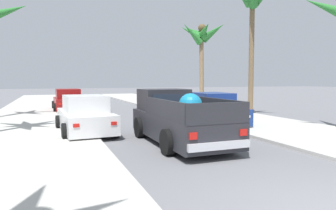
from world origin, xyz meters
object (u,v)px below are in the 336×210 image
object	(u,v)px
car_left_near	(85,116)
car_left_mid	(68,101)
palm_tree_right_mid	(202,37)
pickup_truck	(178,119)
car_right_near	(212,110)
palm_tree_right_back	(254,1)

from	to	relation	value
car_left_near	car_left_mid	bearing A→B (deg)	90.69
car_left_mid	palm_tree_right_mid	bearing A→B (deg)	0.25
pickup_truck	palm_tree_right_mid	world-z (taller)	palm_tree_right_mid
palm_tree_right_mid	car_right_near	bearing A→B (deg)	-114.56
pickup_truck	palm_tree_right_back	xyz separation A→B (m)	(6.76, 5.01, 5.77)
car_right_near	palm_tree_right_back	world-z (taller)	palm_tree_right_back
car_right_near	palm_tree_right_back	xyz separation A→B (m)	(3.56, 1.76, 5.85)
car_right_near	car_left_near	bearing A→B (deg)	-176.76
palm_tree_right_mid	palm_tree_right_back	xyz separation A→B (m)	(-0.79, -7.76, 0.98)
pickup_truck	car_left_mid	xyz separation A→B (m)	(-2.90, 12.72, -0.08)
car_right_near	car_left_mid	distance (m)	11.26
palm_tree_right_mid	palm_tree_right_back	bearing A→B (deg)	-95.79
car_left_near	car_right_near	distance (m)	5.99
car_left_near	palm_tree_right_back	xyz separation A→B (m)	(9.54, 2.10, 5.85)
car_left_near	palm_tree_right_back	bearing A→B (deg)	12.39
car_left_mid	car_left_near	bearing A→B (deg)	-89.31
car_right_near	palm_tree_right_mid	bearing A→B (deg)	65.44
car_left_mid	car_right_near	bearing A→B (deg)	-57.21
car_right_near	palm_tree_right_mid	xyz separation A→B (m)	(4.35, 9.51, 4.87)
pickup_truck	palm_tree_right_mid	xyz separation A→B (m)	(7.54, 12.77, 4.79)
pickup_truck	palm_tree_right_back	world-z (taller)	palm_tree_right_back
car_left_near	palm_tree_right_mid	xyz separation A→B (m)	(10.33, 9.85, 4.87)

